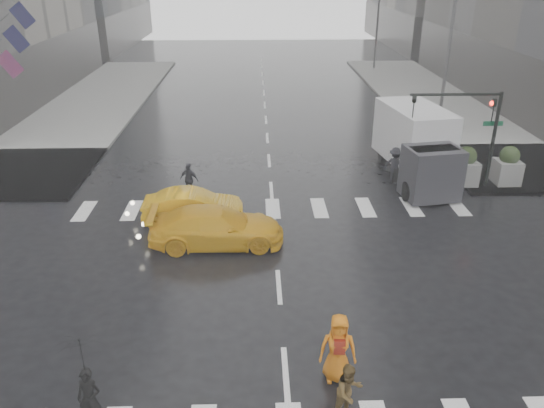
{
  "coord_description": "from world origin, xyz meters",
  "views": [
    {
      "loc": [
        -0.68,
        -14.54,
        9.63
      ],
      "look_at": [
        -0.16,
        2.0,
        2.05
      ],
      "focal_mm": 35.0,
      "sensor_mm": 36.0,
      "label": 1
    }
  ],
  "objects_px": {
    "pedestrian_brown": "(349,392)",
    "pedestrian_orange": "(338,348)",
    "traffic_signal_pole": "(474,121)",
    "box_truck": "(418,144)",
    "taxi_mid": "(193,206)"
  },
  "relations": [
    {
      "from": "pedestrian_brown",
      "to": "pedestrian_orange",
      "type": "distance_m",
      "value": 1.27
    },
    {
      "from": "traffic_signal_pole",
      "to": "box_truck",
      "type": "bearing_deg",
      "value": 151.43
    },
    {
      "from": "pedestrian_orange",
      "to": "traffic_signal_pole",
      "type": "bearing_deg",
      "value": 62.23
    },
    {
      "from": "pedestrian_brown",
      "to": "box_truck",
      "type": "height_order",
      "value": "box_truck"
    },
    {
      "from": "box_truck",
      "to": "pedestrian_brown",
      "type": "bearing_deg",
      "value": -120.35
    },
    {
      "from": "traffic_signal_pole",
      "to": "pedestrian_brown",
      "type": "bearing_deg",
      "value": -119.63
    },
    {
      "from": "taxi_mid",
      "to": "traffic_signal_pole",
      "type": "bearing_deg",
      "value": -77.3
    },
    {
      "from": "taxi_mid",
      "to": "pedestrian_brown",
      "type": "bearing_deg",
      "value": -157.57
    },
    {
      "from": "traffic_signal_pole",
      "to": "taxi_mid",
      "type": "xyz_separation_m",
      "value": [
        -12.26,
        -3.11,
        -2.56
      ]
    },
    {
      "from": "pedestrian_brown",
      "to": "box_truck",
      "type": "relative_size",
      "value": 0.24
    },
    {
      "from": "taxi_mid",
      "to": "box_truck",
      "type": "height_order",
      "value": "box_truck"
    },
    {
      "from": "pedestrian_orange",
      "to": "taxi_mid",
      "type": "height_order",
      "value": "pedestrian_orange"
    },
    {
      "from": "box_truck",
      "to": "taxi_mid",
      "type": "bearing_deg",
      "value": -166.81
    },
    {
      "from": "traffic_signal_pole",
      "to": "pedestrian_orange",
      "type": "relative_size",
      "value": 2.38
    },
    {
      "from": "pedestrian_brown",
      "to": "box_truck",
      "type": "distance_m",
      "value": 15.65
    }
  ]
}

